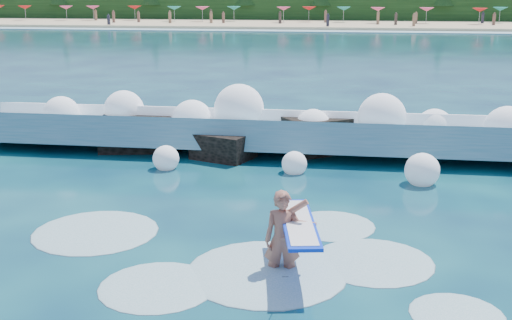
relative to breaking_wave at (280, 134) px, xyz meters
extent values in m
plane|color=#082240|center=(-1.41, -7.62, -0.57)|extent=(200.00, 200.00, 0.00)
cube|color=tan|center=(-1.41, 70.38, -0.37)|extent=(140.00, 20.00, 0.40)
cube|color=silver|center=(-1.41, 59.38, -0.53)|extent=(140.00, 5.00, 0.08)
cube|color=black|center=(-1.41, 80.38, 1.93)|extent=(140.00, 4.00, 5.00)
cube|color=teal|center=(0.00, -0.16, -0.10)|extent=(18.89, 2.88, 1.58)
cube|color=white|center=(0.00, 0.64, 0.38)|extent=(18.89, 1.33, 0.74)
cube|color=black|center=(-4.60, -0.32, -0.15)|extent=(2.53, 2.09, 1.21)
cube|color=black|center=(-1.60, -1.12, -0.24)|extent=(2.02, 1.80, 0.93)
cube|color=black|center=(1.10, 0.08, -0.11)|extent=(2.38, 2.28, 1.30)
imported|color=#9F5D4A|center=(1.07, -8.86, 0.03)|extent=(0.71, 0.51, 1.83)
cube|color=#0D37EC|center=(1.35, -8.81, 0.35)|extent=(1.02, 2.57, 0.06)
cube|color=white|center=(1.35, -8.81, 0.36)|extent=(0.88, 2.34, 0.06)
cylinder|color=black|center=(1.25, -10.06, -0.12)|extent=(0.01, 0.91, 0.43)
sphere|color=white|center=(-7.01, -0.53, 0.50)|extent=(1.18, 1.18, 1.18)
sphere|color=white|center=(-5.23, 0.34, 0.53)|extent=(1.33, 1.33, 1.33)
sphere|color=white|center=(-2.85, 0.05, 0.32)|extent=(1.34, 1.34, 1.34)
sphere|color=white|center=(-1.35, 0.23, 0.70)|extent=(1.61, 1.61, 1.61)
sphere|color=white|center=(1.04, -0.10, 0.28)|extent=(1.10, 1.10, 1.10)
sphere|color=white|center=(3.13, 0.07, 0.60)|extent=(1.49, 1.49, 1.49)
sphere|color=white|center=(4.76, 0.39, 0.27)|extent=(1.15, 1.15, 1.15)
sphere|color=white|center=(6.77, -0.20, 0.41)|extent=(1.36, 1.36, 1.36)
sphere|color=white|center=(-2.99, -2.54, -0.27)|extent=(0.76, 0.76, 0.76)
sphere|color=white|center=(0.68, -2.38, -0.32)|extent=(0.71, 0.71, 0.71)
sphere|color=white|center=(4.10, -2.97, -0.19)|extent=(0.92, 0.92, 0.92)
ellipsoid|color=silver|center=(0.79, -8.97, -0.57)|extent=(2.99, 2.99, 0.15)
ellipsoid|color=silver|center=(-1.00, -9.84, -0.57)|extent=(2.07, 2.07, 0.10)
ellipsoid|color=silver|center=(2.72, -8.21, -0.57)|extent=(2.30, 2.30, 0.12)
ellipsoid|color=silver|center=(-3.07, -7.54, -0.57)|extent=(2.67, 2.67, 0.13)
ellipsoid|color=silver|center=(1.87, -6.42, -0.57)|extent=(1.92, 1.92, 0.10)
ellipsoid|color=silver|center=(3.98, -10.08, -0.57)|extent=(1.51, 1.51, 0.08)
cone|color=#B81214|center=(-46.63, 72.23, 1.68)|extent=(2.00, 2.00, 0.50)
cone|color=#E14279|center=(-40.13, 72.23, 1.68)|extent=(2.00, 2.00, 0.50)
cone|color=#E14279|center=(-36.24, 72.93, 1.68)|extent=(2.00, 2.00, 0.50)
cone|color=#B81214|center=(-30.16, 73.87, 1.68)|extent=(2.00, 2.00, 0.50)
cone|color=#14827D|center=(-23.56, 71.89, 1.68)|extent=(2.00, 2.00, 0.50)
cone|color=#E14279|center=(-19.43, 71.90, 1.68)|extent=(2.00, 2.00, 0.50)
cone|color=#14827D|center=(-15.14, 73.45, 1.68)|extent=(2.00, 2.00, 0.50)
cone|color=#E14279|center=(-7.79, 71.83, 1.68)|extent=(2.00, 2.00, 0.50)
cone|color=#B81214|center=(-4.33, 73.33, 1.68)|extent=(2.00, 2.00, 0.50)
cone|color=#14827D|center=(0.53, 73.04, 1.68)|extent=(2.00, 2.00, 0.50)
cone|color=#E14279|center=(5.16, 71.33, 1.68)|extent=(2.00, 2.00, 0.50)
cone|color=#E14279|center=(11.66, 71.48, 1.68)|extent=(2.00, 2.00, 0.50)
cone|color=#B81214|center=(18.37, 70.35, 1.68)|extent=(2.00, 2.00, 0.50)
cone|color=#14827D|center=(21.83, 74.70, 1.68)|extent=(2.00, 2.00, 0.50)
cube|color=#3F332D|center=(-18.40, 72.73, 0.63)|extent=(0.35, 0.22, 1.59)
cube|color=#262633|center=(-20.96, 72.08, 0.52)|extent=(0.35, 0.22, 1.37)
cube|color=brown|center=(-1.91, 71.83, 0.59)|extent=(0.35, 0.22, 1.52)
cube|color=#3F332D|center=(18.24, 72.87, 0.61)|extent=(0.35, 0.22, 1.55)
cube|color=#8C664C|center=(21.13, 71.21, 0.58)|extent=(0.35, 0.22, 1.50)
cube|color=#262633|center=(-2.00, 64.11, 0.57)|extent=(0.35, 0.22, 1.48)
cube|color=brown|center=(-31.82, 73.73, 0.58)|extent=(0.35, 0.22, 1.51)
cube|color=#3F332D|center=(-5.27, 69.80, 0.52)|extent=(0.35, 0.22, 1.37)
cube|color=#8C664C|center=(-36.57, 70.08, 0.62)|extent=(0.35, 0.22, 1.58)
cube|color=#262633|center=(20.11, 70.27, 0.51)|extent=(0.35, 0.22, 1.37)
cube|color=brown|center=(-39.02, 64.16, 0.58)|extent=(0.35, 0.22, 1.50)
cube|color=#3F332D|center=(3.99, 73.60, 0.64)|extent=(0.35, 0.22, 1.62)
cube|color=#8C664C|center=(16.82, 69.63, 0.58)|extent=(0.35, 0.22, 1.50)
cube|color=#262633|center=(2.53, 71.59, 0.53)|extent=(0.35, 0.22, 1.40)
cube|color=brown|center=(8.27, 62.33, 0.25)|extent=(0.35, 0.22, 1.48)
cube|color=#3F332D|center=(-32.74, 68.76, 0.55)|extent=(0.35, 0.22, 1.43)
cube|color=#262633|center=(-18.79, 68.86, 0.60)|extent=(0.35, 0.22, 1.55)
cube|color=brown|center=(-41.55, 60.80, 0.31)|extent=(0.35, 0.22, 1.60)
cube|color=#3F332D|center=(12.45, 67.23, 0.63)|extent=(0.35, 0.22, 1.59)
camera|label=1|loc=(2.21, -19.62, 4.43)|focal=45.00mm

